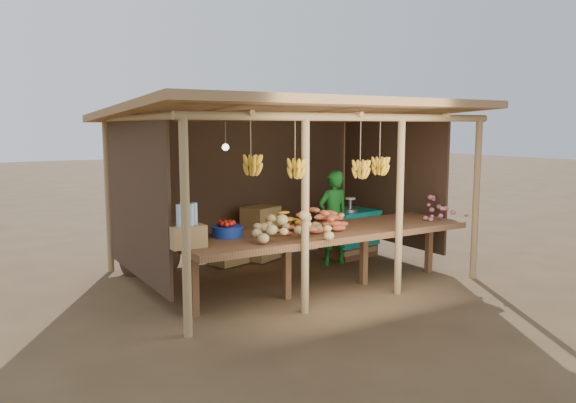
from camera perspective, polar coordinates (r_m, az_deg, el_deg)
ground at (r=8.06m, az=-0.00°, el=-7.42°), size 60.00×60.00×0.00m
stall_structure at (r=7.76m, az=-0.41°, el=6.37°), size 4.70×3.50×2.43m
counter at (r=7.12m, az=4.02°, el=-3.35°), size 3.90×1.05×0.80m
potato_heap at (r=6.45m, az=0.14°, el=-2.25°), size 1.12×0.68×0.37m
sweet_potato_heap at (r=6.92m, az=3.19°, el=-1.65°), size 1.06×0.85×0.36m
onion_heap at (r=8.24m, az=15.33°, el=-0.43°), size 0.72×0.44×0.35m
banana_pile at (r=6.98m, az=-0.43°, el=-1.62°), size 0.52×0.32×0.34m
tomato_basin at (r=6.68m, az=-6.19°, el=-2.90°), size 0.36×0.36×0.19m
bottle_box at (r=6.15m, az=-10.35°, el=-2.89°), size 0.39×0.31×0.48m
vendor at (r=8.54m, az=4.61°, el=-1.64°), size 0.53×0.35×1.44m
tarp_crate at (r=9.15m, az=6.14°, el=-3.05°), size 0.91×0.81×0.98m
carton_stack at (r=8.73m, az=-3.88°, el=-3.77°), size 1.21×0.58×0.83m
burlap_sacks at (r=8.37m, az=-13.83°, el=-5.13°), size 0.89×0.47×0.63m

